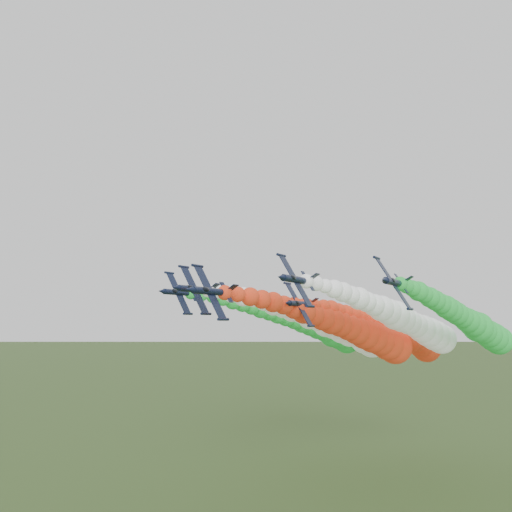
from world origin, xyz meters
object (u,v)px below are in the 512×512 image
object	(u,v)px
jet_inner_right	(412,324)
jet_outer_right	(475,326)
jet_outer_left	(315,327)
jet_trail	(401,336)
jet_lead	(363,334)
jet_inner_left	(340,329)

from	to	relation	value
jet_inner_right	jet_outer_right	distance (m)	15.31
jet_outer_left	jet_outer_right	distance (m)	41.78
jet_inner_right	jet_outer_right	size ratio (longest dim) A/B	1.00
jet_trail	jet_inner_right	bearing A→B (deg)	-66.68
jet_lead	jet_trail	world-z (taller)	jet_lead
jet_inner_right	jet_outer_left	xyz separation A→B (m)	(-28.77, 7.44, -1.06)
jet_outer_left	jet_trail	size ratio (longest dim) A/B	1.00
jet_outer_right	jet_trail	bearing A→B (deg)	155.46
jet_trail	jet_outer_left	bearing A→B (deg)	-154.79
jet_inner_right	jet_trail	xyz separation A→B (m)	(-7.52, 17.45, -3.29)
jet_inner_left	jet_inner_right	bearing A→B (deg)	3.24
jet_outer_right	jet_inner_left	bearing A→B (deg)	-163.66
jet_lead	jet_outer_right	size ratio (longest dim) A/B	1.01
jet_outer_right	jet_lead	bearing A→B (deg)	-145.50
jet_inner_left	jet_inner_right	size ratio (longest dim) A/B	1.01
jet_outer_left	jet_trail	distance (m)	23.59
jet_lead	jet_inner_left	distance (m)	10.62
jet_outer_left	jet_outer_right	size ratio (longest dim) A/B	1.01
jet_inner_right	jet_outer_left	size ratio (longest dim) A/B	1.00
jet_inner_left	jet_outer_left	distance (m)	13.68
jet_lead	jet_inner_right	world-z (taller)	jet_inner_right
jet_outer_left	jet_inner_right	bearing A→B (deg)	-14.50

